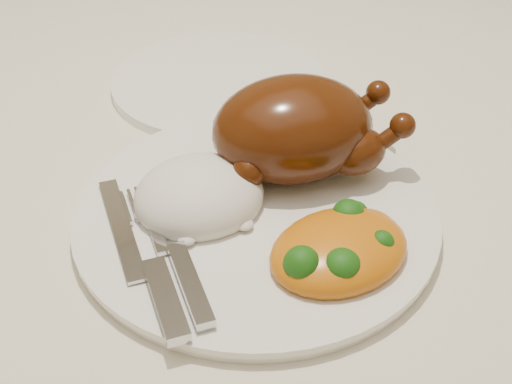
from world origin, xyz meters
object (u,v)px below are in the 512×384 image
dining_table (143,243)px  side_plate (219,82)px  roast_chicken (298,129)px  dinner_plate (256,216)px

dining_table → side_plate: 0.20m
side_plate → roast_chicken: roast_chicken is taller
roast_chicken → side_plate: bearing=100.5°
dinner_plate → side_plate: 0.24m
dining_table → dinner_plate: size_ratio=5.16×
dinner_plate → roast_chicken: roast_chicken is taller
dinner_plate → roast_chicken: 0.09m
dinner_plate → roast_chicken: bearing=30.1°
side_plate → dining_table: bearing=-145.5°
dining_table → side_plate: (0.14, 0.10, 0.11)m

